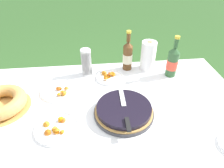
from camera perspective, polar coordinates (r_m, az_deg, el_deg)
The scene contains 12 objects.
garden_table at distance 1.25m, azimuth -5.78°, elevation -8.62°, with size 1.90×1.00×0.69m.
tablecloth at distance 1.22m, azimuth -5.91°, elevation -7.08°, with size 1.91×1.01×0.10m.
berry_tart at distance 1.14m, azimuth 3.40°, elevation -7.55°, with size 0.34×0.34×0.06m.
serving_knife at distance 1.10m, azimuth 3.67°, elevation -7.27°, with size 0.03×0.38×0.01m.
bundt_cake at distance 1.34m, azimuth -29.26°, elevation -4.61°, with size 0.33×0.33×0.08m.
cup_stack at distance 1.44m, azimuth -7.33°, elevation 6.15°, with size 0.07×0.07×0.20m.
cider_bottle_green at distance 1.48m, azimuth 16.90°, elevation 6.11°, with size 0.08×0.08×0.30m.
cider_bottle_amber at distance 1.50m, azimuth 4.49°, elevation 8.13°, with size 0.07×0.07×0.30m.
snack_plate_near at distance 1.35m, azimuth -14.86°, elevation -1.86°, with size 0.24×0.24×0.05m.
snack_plate_left at distance 1.43m, azimuth -0.70°, elevation 2.06°, with size 0.20×0.20×0.06m.
snack_plate_far at distance 1.11m, azimuth -15.60°, elevation -11.97°, with size 0.24×0.24×0.05m.
paper_towel_roll at distance 1.52m, azimuth 10.29°, elevation 7.94°, with size 0.11×0.11×0.22m.
Camera 1 is at (0.03, -0.89, 1.51)m, focal length 32.00 mm.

